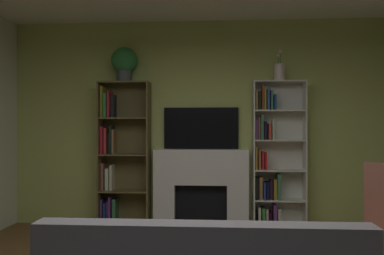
{
  "coord_description": "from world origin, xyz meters",
  "views": [
    {
      "loc": [
        0.27,
        -2.55,
        1.34
      ],
      "look_at": [
        0.0,
        1.19,
        1.34
      ],
      "focal_mm": 38.12,
      "sensor_mm": 36.0,
      "label": 1
    }
  ],
  "objects_px": {
    "fireplace": "(201,187)",
    "potted_plant": "(124,62)",
    "armchair": "(384,234)",
    "bookshelf_right": "(273,160)",
    "vase_with_flowers": "(279,71)",
    "tv": "(201,128)",
    "bookshelf_left": "(119,155)"
  },
  "relations": [
    {
      "from": "potted_plant",
      "to": "vase_with_flowers",
      "type": "distance_m",
      "value": 2.05
    },
    {
      "from": "bookshelf_right",
      "to": "vase_with_flowers",
      "type": "xyz_separation_m",
      "value": [
        0.07,
        -0.06,
        1.16
      ]
    },
    {
      "from": "bookshelf_left",
      "to": "armchair",
      "type": "relative_size",
      "value": 1.85
    },
    {
      "from": "vase_with_flowers",
      "to": "armchair",
      "type": "bearing_deg",
      "value": -78.33
    },
    {
      "from": "armchair",
      "to": "fireplace",
      "type": "bearing_deg",
      "value": 123.14
    },
    {
      "from": "tv",
      "to": "bookshelf_right",
      "type": "bearing_deg",
      "value": -3.89
    },
    {
      "from": "bookshelf_right",
      "to": "tv",
      "type": "bearing_deg",
      "value": 176.11
    },
    {
      "from": "tv",
      "to": "bookshelf_left",
      "type": "height_order",
      "value": "bookshelf_left"
    },
    {
      "from": "fireplace",
      "to": "bookshelf_right",
      "type": "bearing_deg",
      "value": 0.71
    },
    {
      "from": "fireplace",
      "to": "vase_with_flowers",
      "type": "bearing_deg",
      "value": -2.46
    },
    {
      "from": "vase_with_flowers",
      "to": "potted_plant",
      "type": "bearing_deg",
      "value": 179.98
    },
    {
      "from": "fireplace",
      "to": "bookshelf_left",
      "type": "relative_size",
      "value": 0.7
    },
    {
      "from": "bookshelf_left",
      "to": "bookshelf_right",
      "type": "xyz_separation_m",
      "value": [
        2.06,
        0.01,
        -0.04
      ]
    },
    {
      "from": "bookshelf_right",
      "to": "fireplace",
      "type": "bearing_deg",
      "value": -179.29
    },
    {
      "from": "tv",
      "to": "bookshelf_right",
      "type": "xyz_separation_m",
      "value": [
        0.95,
        -0.06,
        -0.41
      ]
    },
    {
      "from": "fireplace",
      "to": "potted_plant",
      "type": "height_order",
      "value": "potted_plant"
    },
    {
      "from": "bookshelf_right",
      "to": "potted_plant",
      "type": "height_order",
      "value": "potted_plant"
    },
    {
      "from": "bookshelf_left",
      "to": "fireplace",
      "type": "bearing_deg",
      "value": -0.22
    },
    {
      "from": "vase_with_flowers",
      "to": "bookshelf_left",
      "type": "bearing_deg",
      "value": 178.7
    },
    {
      "from": "bookshelf_left",
      "to": "bookshelf_right",
      "type": "height_order",
      "value": "same"
    },
    {
      "from": "bookshelf_left",
      "to": "vase_with_flowers",
      "type": "distance_m",
      "value": 2.41
    },
    {
      "from": "fireplace",
      "to": "vase_with_flowers",
      "type": "height_order",
      "value": "vase_with_flowers"
    },
    {
      "from": "bookshelf_right",
      "to": "vase_with_flowers",
      "type": "height_order",
      "value": "vase_with_flowers"
    },
    {
      "from": "tv",
      "to": "vase_with_flowers",
      "type": "height_order",
      "value": "vase_with_flowers"
    },
    {
      "from": "tv",
      "to": "potted_plant",
      "type": "relative_size",
      "value": 2.15
    },
    {
      "from": "fireplace",
      "to": "vase_with_flowers",
      "type": "distance_m",
      "value": 1.84
    },
    {
      "from": "armchair",
      "to": "bookshelf_right",
      "type": "bearing_deg",
      "value": 103.18
    },
    {
      "from": "fireplace",
      "to": "bookshelf_right",
      "type": "distance_m",
      "value": 1.02
    },
    {
      "from": "bookshelf_right",
      "to": "potted_plant",
      "type": "bearing_deg",
      "value": -178.39
    },
    {
      "from": "tv",
      "to": "vase_with_flowers",
      "type": "bearing_deg",
      "value": -6.71
    },
    {
      "from": "potted_plant",
      "to": "armchair",
      "type": "bearing_deg",
      "value": -41.65
    },
    {
      "from": "tv",
      "to": "fireplace",
      "type": "bearing_deg",
      "value": -90.0
    }
  ]
}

